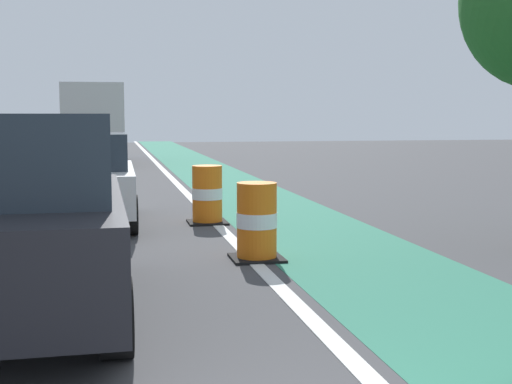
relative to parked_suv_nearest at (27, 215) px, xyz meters
The scene contains 7 objects.
bike_lane_strip 9.19m from the parked_suv_nearest, 62.28° to the left, with size 2.50×80.00×0.01m, color #2D755B.
lane_divider_stripe 8.60m from the parked_suv_nearest, 71.23° to the left, with size 0.20×80.00×0.01m, color silver.
parked_suv_nearest is the anchor object (origin of this frame).
parked_sedan_second 6.03m from the parked_suv_nearest, 86.96° to the left, with size 1.96×4.12×1.70m.
traffic_barrel_front 3.68m from the parked_suv_nearest, 39.32° to the left, with size 0.73×0.73×1.09m.
traffic_barrel_mid 6.36m from the parked_suv_nearest, 65.86° to the left, with size 0.73×0.73×1.09m.
delivery_truck_down_block 22.97m from the parked_suv_nearest, 89.37° to the left, with size 2.40×7.61×3.23m.
Camera 1 is at (-1.03, -3.37, 2.03)m, focal length 49.56 mm.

